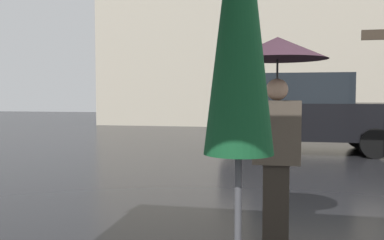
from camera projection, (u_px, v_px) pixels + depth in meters
name	position (u px, v px, depth m)	size (l,w,h in m)	color
folded_patio_umbrella_near	(239.00, 27.00, 2.04)	(0.47, 0.47, 2.60)	black
pedestrian_with_umbrella	(277.00, 83.00, 3.97)	(0.94, 0.94, 1.96)	#2A241E
parked_car_right	(306.00, 112.00, 10.48)	(4.25, 2.06, 1.93)	black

